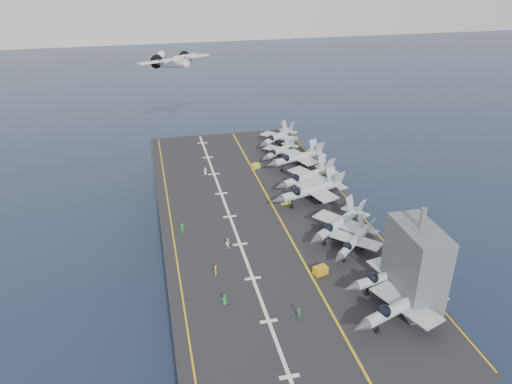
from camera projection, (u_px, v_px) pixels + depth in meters
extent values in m
plane|color=#142135|center=(260.00, 259.00, 100.07)|extent=(500.00, 500.00, 0.00)
cube|color=#56595E|center=(261.00, 237.00, 97.84)|extent=(36.00, 90.00, 10.00)
cube|color=black|center=(261.00, 214.00, 95.53)|extent=(38.00, 92.00, 0.40)
cube|color=gold|center=(276.00, 211.00, 96.03)|extent=(0.35, 90.00, 0.02)
cube|color=silver|center=(230.00, 217.00, 94.23)|extent=(0.50, 90.00, 0.02)
cube|color=gold|center=(171.00, 223.00, 92.03)|extent=(0.25, 90.00, 0.02)
cube|color=gold|center=(351.00, 203.00, 99.13)|extent=(0.25, 90.00, 0.02)
imported|color=#268C33|center=(225.00, 300.00, 70.85)|extent=(1.20, 1.05, 1.67)
imported|color=gold|center=(215.00, 271.00, 76.97)|extent=(0.87, 1.19, 1.85)
imported|color=silver|center=(227.00, 243.00, 83.99)|extent=(1.33, 1.09, 1.92)
imported|color=#228D2A|center=(182.00, 228.00, 88.60)|extent=(1.27, 1.30, 1.82)
imported|color=silver|center=(205.00, 171.00, 110.91)|extent=(1.16, 0.86, 1.77)
imported|color=#238135|center=(299.00, 313.00, 68.19)|extent=(0.88, 1.19, 1.82)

